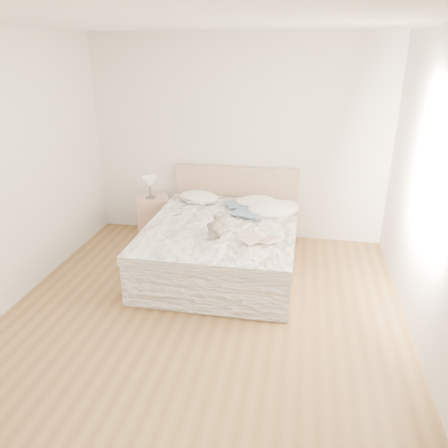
{
  "coord_description": "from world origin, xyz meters",
  "views": [
    {
      "loc": [
        0.88,
        -3.53,
        2.52
      ],
      "look_at": [
        0.04,
        1.05,
        0.62
      ],
      "focal_mm": 35.0,
      "sensor_mm": 36.0,
      "label": 1
    }
  ],
  "objects_px": {
    "table_lamp": "(150,183)",
    "bed": "(223,243)",
    "nightstand": "(153,216)",
    "teddy_bear": "(216,232)",
    "photo_book": "(197,201)",
    "childrens_book": "(261,239)"
  },
  "relations": [
    {
      "from": "table_lamp",
      "to": "bed",
      "type": "bearing_deg",
      "value": -32.97
    },
    {
      "from": "bed",
      "to": "nightstand",
      "type": "height_order",
      "value": "bed"
    },
    {
      "from": "nightstand",
      "to": "teddy_bear",
      "type": "relative_size",
      "value": 1.89
    },
    {
      "from": "bed",
      "to": "teddy_bear",
      "type": "height_order",
      "value": "bed"
    },
    {
      "from": "photo_book",
      "to": "teddy_bear",
      "type": "distance_m",
      "value": 1.13
    },
    {
      "from": "photo_book",
      "to": "bed",
      "type": "bearing_deg",
      "value": -88.2
    },
    {
      "from": "bed",
      "to": "teddy_bear",
      "type": "bearing_deg",
      "value": -89.47
    },
    {
      "from": "childrens_book",
      "to": "teddy_bear",
      "type": "height_order",
      "value": "teddy_bear"
    },
    {
      "from": "nightstand",
      "to": "table_lamp",
      "type": "relative_size",
      "value": 1.81
    },
    {
      "from": "photo_book",
      "to": "table_lamp",
      "type": "bearing_deg",
      "value": 128.61
    },
    {
      "from": "bed",
      "to": "childrens_book",
      "type": "xyz_separation_m",
      "value": [
        0.51,
        -0.52,
        0.32
      ]
    },
    {
      "from": "bed",
      "to": "photo_book",
      "type": "distance_m",
      "value": 0.81
    },
    {
      "from": "bed",
      "to": "photo_book",
      "type": "bearing_deg",
      "value": 128.85
    },
    {
      "from": "nightstand",
      "to": "childrens_book",
      "type": "bearing_deg",
      "value": -37.99
    },
    {
      "from": "nightstand",
      "to": "table_lamp",
      "type": "distance_m",
      "value": 0.5
    },
    {
      "from": "photo_book",
      "to": "teddy_bear",
      "type": "height_order",
      "value": "teddy_bear"
    },
    {
      "from": "table_lamp",
      "to": "childrens_book",
      "type": "height_order",
      "value": "table_lamp"
    },
    {
      "from": "photo_book",
      "to": "teddy_bear",
      "type": "relative_size",
      "value": 1.22
    },
    {
      "from": "childrens_book",
      "to": "teddy_bear",
      "type": "relative_size",
      "value": 1.28
    },
    {
      "from": "childrens_book",
      "to": "teddy_bear",
      "type": "distance_m",
      "value": 0.51
    },
    {
      "from": "bed",
      "to": "photo_book",
      "type": "height_order",
      "value": "bed"
    },
    {
      "from": "table_lamp",
      "to": "teddy_bear",
      "type": "height_order",
      "value": "table_lamp"
    }
  ]
}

